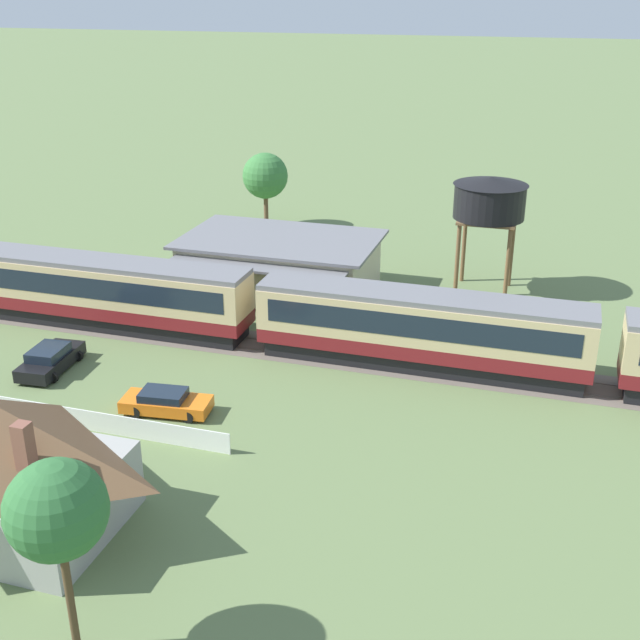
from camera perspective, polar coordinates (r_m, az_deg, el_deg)
passenger_train at (r=43.89m, az=7.58°, el=-0.53°), size 95.97×2.98×4.28m
railway_track at (r=44.46m, az=16.64°, el=-4.39°), size 151.38×3.60×0.04m
station_building at (r=54.97m, az=-2.83°, el=4.00°), size 13.21×9.61×3.75m
water_tower at (r=54.60m, az=11.97°, el=8.39°), size 4.93×4.93×7.96m
parked_car_orange at (r=40.41m, az=-10.91°, el=-5.76°), size 4.55×2.21×1.19m
parked_car_black at (r=46.26m, az=-18.63°, el=-2.67°), size 2.53×4.55×1.38m
yard_tree_0 at (r=69.51m, az=-3.92°, el=10.18°), size 3.89×3.89×6.41m
yard_tree_1 at (r=25.51m, az=-18.23°, el=-12.76°), size 3.11×3.11×6.87m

